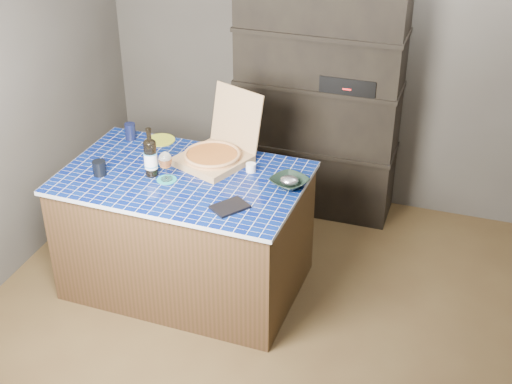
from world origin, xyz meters
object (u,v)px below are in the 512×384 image
(kitchen_island, at_px, (186,231))
(dvd_case, at_px, (230,207))
(wine_glass, at_px, (165,161))
(bowl, at_px, (289,182))
(mead_bottle, at_px, (151,157))
(pizza_box, at_px, (215,153))

(kitchen_island, distance_m, dvd_case, 0.65)
(wine_glass, height_order, bowl, wine_glass)
(kitchen_island, relative_size, bowl, 7.14)
(mead_bottle, relative_size, bowl, 1.50)
(kitchen_island, bearing_deg, wine_glass, -131.51)
(mead_bottle, xyz_separation_m, wine_glass, (0.11, -0.03, 0.01))
(pizza_box, distance_m, wine_glass, 0.38)
(wine_glass, relative_size, dvd_case, 0.93)
(kitchen_island, distance_m, mead_bottle, 0.58)
(pizza_box, bearing_deg, mead_bottle, -115.46)
(mead_bottle, distance_m, dvd_case, 0.65)
(pizza_box, relative_size, bowl, 2.76)
(mead_bottle, bearing_deg, bowl, 9.29)
(pizza_box, height_order, wine_glass, pizza_box)
(dvd_case, height_order, bowl, bowl)
(dvd_case, bearing_deg, pizza_box, 155.61)
(kitchen_island, xyz_separation_m, bowl, (0.67, 0.09, 0.44))
(pizza_box, xyz_separation_m, mead_bottle, (-0.31, -0.29, 0.07))
(mead_bottle, height_order, dvd_case, mead_bottle)
(pizza_box, xyz_separation_m, bowl, (0.54, -0.15, -0.03))
(pizza_box, xyz_separation_m, wine_glass, (-0.20, -0.32, 0.07))
(pizza_box, height_order, mead_bottle, pizza_box)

